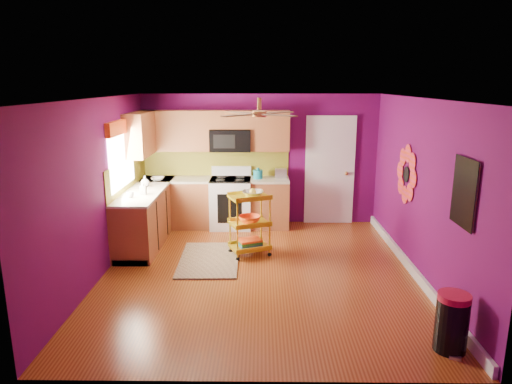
{
  "coord_description": "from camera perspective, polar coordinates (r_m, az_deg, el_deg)",
  "views": [
    {
      "loc": [
        0.03,
        -6.2,
        2.71
      ],
      "look_at": [
        -0.05,
        0.4,
        1.11
      ],
      "focal_mm": 32.0,
      "sensor_mm": 36.0,
      "label": 1
    }
  ],
  "objects": [
    {
      "name": "soap_bottle_a",
      "position": [
        7.58,
        -13.94,
        0.49
      ],
      "size": [
        0.1,
        0.1,
        0.21
      ],
      "primitive_type": "imported",
      "color": "#EA3F72",
      "rests_on": "lower_cabinets"
    },
    {
      "name": "left_window",
      "position": [
        7.65,
        -16.49,
        5.72
      ],
      "size": [
        0.08,
        1.35,
        1.08
      ],
      "color": "white",
      "rests_on": "ground"
    },
    {
      "name": "ground",
      "position": [
        6.77,
        0.38,
        -10.02
      ],
      "size": [
        5.0,
        5.0,
        0.0
      ],
      "primitive_type": "plane",
      "color": "#6D3011",
      "rests_on": "ground"
    },
    {
      "name": "toaster",
      "position": [
        8.65,
        3.13,
        2.36
      ],
      "size": [
        0.22,
        0.15,
        0.18
      ],
      "primitive_type": "cube",
      "color": "beige",
      "rests_on": "lower_cabinets"
    },
    {
      "name": "ceiling_fan",
      "position": [
        6.42,
        0.42,
        9.83
      ],
      "size": [
        1.01,
        1.01,
        0.26
      ],
      "color": "#BF8C3F",
      "rests_on": "ground"
    },
    {
      "name": "trash_can",
      "position": [
        5.25,
        23.27,
        -14.76
      ],
      "size": [
        0.44,
        0.44,
        0.63
      ],
      "color": "black",
      "rests_on": "ground"
    },
    {
      "name": "shag_rug",
      "position": [
        7.24,
        -5.88,
        -8.37
      ],
      "size": [
        0.94,
        1.49,
        0.02
      ],
      "primitive_type": "cube",
      "rotation": [
        0.0,
        0.0,
        0.03
      ],
      "color": "#321E10",
      "rests_on": "ground"
    },
    {
      "name": "soap_bottle_b",
      "position": [
        8.15,
        -13.7,
        1.33
      ],
      "size": [
        0.15,
        0.15,
        0.19
      ],
      "primitive_type": "imported",
      "color": "white",
      "rests_on": "lower_cabinets"
    },
    {
      "name": "counter_cup",
      "position": [
        7.44,
        -15.44,
        -0.33
      ],
      "size": [
        0.11,
        0.11,
        0.09
      ],
      "primitive_type": "imported",
      "color": "white",
      "rests_on": "lower_cabinets"
    },
    {
      "name": "room_envelope",
      "position": [
        6.3,
        0.65,
        3.73
      ],
      "size": [
        4.54,
        5.04,
        2.52
      ],
      "color": "#5B0A50",
      "rests_on": "ground"
    },
    {
      "name": "upper_cabinetry",
      "position": [
        8.52,
        -7.97,
        7.32
      ],
      "size": [
        2.8,
        2.3,
        1.26
      ],
      "color": "brown",
      "rests_on": "ground"
    },
    {
      "name": "right_wall_art",
      "position": [
        6.39,
        20.8,
        1.25
      ],
      "size": [
        0.04,
        2.74,
        1.04
      ],
      "color": "black",
      "rests_on": "ground"
    },
    {
      "name": "rolling_cart",
      "position": [
        7.25,
        -0.73,
        -3.67
      ],
      "size": [
        0.72,
        0.63,
        1.09
      ],
      "color": "gold",
      "rests_on": "ground"
    },
    {
      "name": "electric_range",
      "position": [
        8.68,
        -3.17,
        -1.3
      ],
      "size": [
        0.76,
        0.66,
        1.13
      ],
      "color": "white",
      "rests_on": "ground"
    },
    {
      "name": "panel_door",
      "position": [
        8.93,
        9.19,
        2.53
      ],
      "size": [
        0.95,
        0.11,
        2.15
      ],
      "color": "white",
      "rests_on": "ground"
    },
    {
      "name": "counter_dish",
      "position": [
        8.62,
        -12.2,
        1.63
      ],
      "size": [
        0.24,
        0.24,
        0.06
      ],
      "primitive_type": "imported",
      "color": "white",
      "rests_on": "lower_cabinets"
    },
    {
      "name": "teal_kettle",
      "position": [
        8.58,
        0.25,
        2.26
      ],
      "size": [
        0.18,
        0.18,
        0.21
      ],
      "color": "#127A8D",
      "rests_on": "lower_cabinets"
    },
    {
      "name": "lower_cabinets",
      "position": [
        8.45,
        -8.72,
        -2.21
      ],
      "size": [
        2.81,
        2.31,
        0.94
      ],
      "color": "brown",
      "rests_on": "ground"
    }
  ]
}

